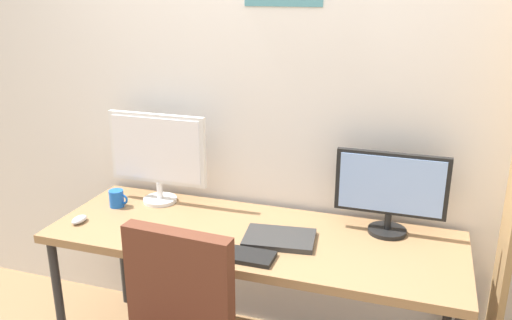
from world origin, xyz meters
TOP-DOWN VIEW (x-y plane):
  - wall_back at (0.00, 1.02)m, footprint 4.34×0.11m
  - desk at (0.00, 0.60)m, footprint 1.94×0.68m
  - monitor_left at (-0.60, 0.81)m, footprint 0.54×0.18m
  - monitor_right at (0.60, 0.81)m, footprint 0.51×0.18m
  - keyboard_main at (0.00, 0.37)m, footprint 0.34×0.13m
  - computer_mouse at (-0.85, 0.45)m, footprint 0.06×0.10m
  - laptop_closed at (0.14, 0.57)m, footprint 0.34×0.26m
  - coffee_mug at (-0.78, 0.68)m, footprint 0.11×0.08m

SIDE VIEW (x-z plane):
  - desk at x=0.00m, z-range 0.32..1.06m
  - keyboard_main at x=0.00m, z-range 0.74..0.76m
  - laptop_closed at x=0.14m, z-range 0.74..0.76m
  - computer_mouse at x=-0.85m, z-range 0.74..0.77m
  - coffee_mug at x=-0.78m, z-range 0.74..0.83m
  - monitor_right at x=0.60m, z-range 0.76..1.15m
  - monitor_left at x=-0.60m, z-range 0.77..1.25m
  - wall_back at x=0.00m, z-range 0.00..2.60m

